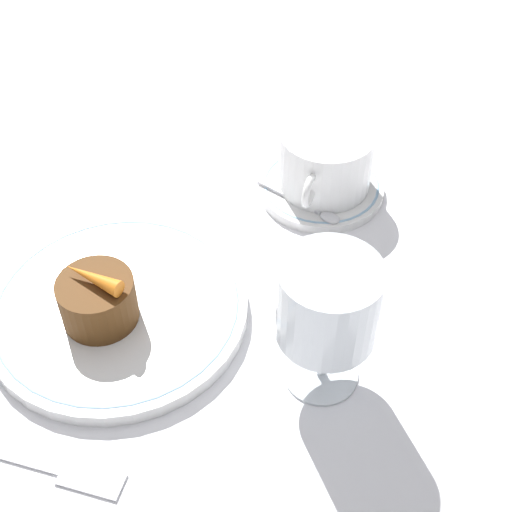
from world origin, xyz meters
TOP-DOWN VIEW (x-y plane):
  - ground_plane at (0.00, 0.00)m, footprint 3.00×3.00m
  - dinner_plate at (-0.01, -0.05)m, footprint 0.23×0.23m
  - saucer at (-0.23, 0.07)m, footprint 0.13×0.13m
  - coffee_cup at (-0.24, 0.08)m, footprint 0.12×0.10m
  - spoon at (-0.19, 0.07)m, footprint 0.04×0.10m
  - wine_glass at (-0.01, 0.14)m, footprint 0.08×0.08m
  - fork at (0.15, -0.05)m, footprint 0.03×0.20m
  - dessert_cake at (0.01, -0.06)m, footprint 0.07×0.07m
  - carrot_garnish at (0.01, -0.06)m, footprint 0.02×0.06m

SIDE VIEW (x-z plane):
  - ground_plane at x=0.00m, z-range 0.00..0.00m
  - fork at x=0.15m, z-range 0.00..0.01m
  - saucer at x=-0.23m, z-range 0.00..0.01m
  - dinner_plate at x=-0.01m, z-range 0.00..0.02m
  - spoon at x=-0.19m, z-range 0.01..0.01m
  - dessert_cake at x=0.01m, z-range 0.01..0.06m
  - coffee_cup at x=-0.24m, z-range 0.01..0.08m
  - carrot_garnish at x=0.01m, z-range 0.06..0.07m
  - wine_glass at x=-0.01m, z-range 0.02..0.15m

